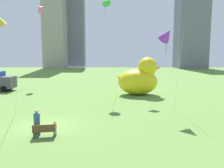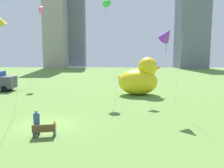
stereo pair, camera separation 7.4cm
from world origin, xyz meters
name	(u,v)px [view 2 (the right image)]	position (x,y,z in m)	size (l,w,h in m)	color
ground_plane	(46,125)	(0.00, 0.00, 0.00)	(140.00, 140.00, 0.00)	olive
park_bench	(44,131)	(0.58, -2.55, 0.47)	(1.52, 0.72, 0.90)	brown
person_adult	(37,121)	(-0.04, -2.02, 0.96)	(0.43, 0.43, 1.74)	#38476B
person_child	(55,127)	(1.16, -1.95, 0.52)	(0.23, 0.23, 0.95)	silver
giant_inflatable_duck	(140,79)	(8.54, 13.49, 2.11)	(5.98, 3.83, 4.95)	yellow
city_skyline	(108,22)	(2.74, 69.98, 16.23)	(56.52, 17.48, 37.87)	#9E938C
kite_green	(106,1)	(4.11, 13.12, 11.97)	(2.28, 2.38, 12.77)	silver
kite_purple	(167,35)	(9.93, 4.15, 7.13)	(2.06, 2.33, 7.92)	silver
kite_pink	(41,10)	(-7.25, 23.72, 12.60)	(3.00, 3.94, 13.36)	silver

